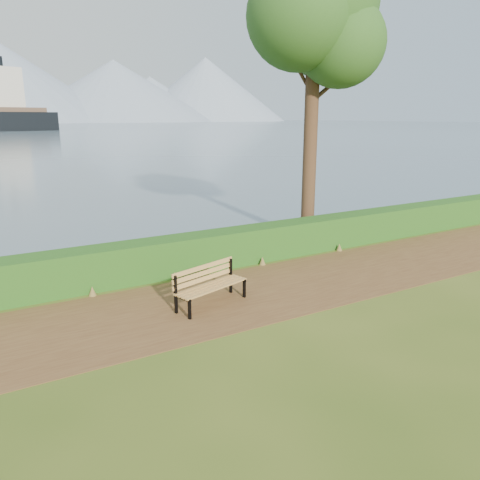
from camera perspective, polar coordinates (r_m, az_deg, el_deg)
ground at (r=11.05m, az=1.50°, el=-7.15°), size 140.00×140.00×0.00m
path at (r=11.28m, az=0.70°, el=-6.64°), size 40.00×3.40×0.01m
hedge at (r=13.05m, az=-4.47°, el=-1.39°), size 32.00×0.85×1.00m
bench at (r=10.57m, az=-3.86°, el=-5.19°), size 1.88×1.02×0.91m
tree at (r=16.07m, az=9.16°, el=25.63°), size 4.85×4.03×9.68m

